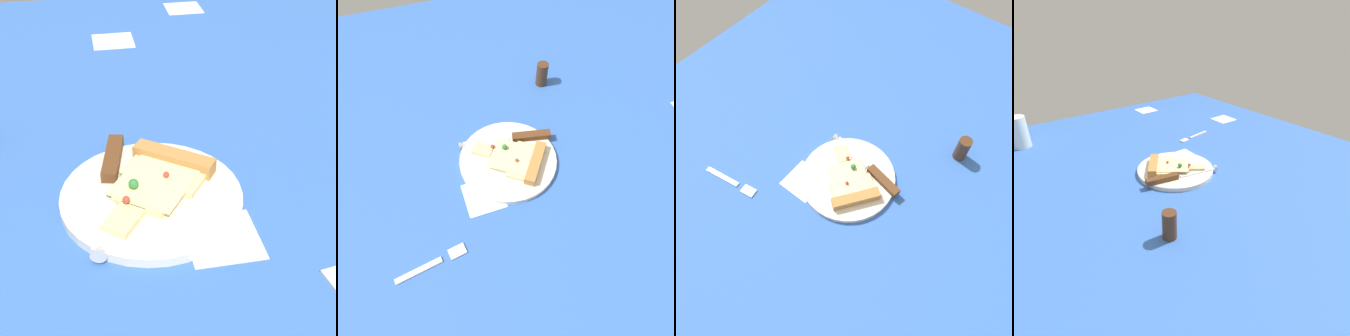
% 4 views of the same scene
% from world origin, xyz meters
% --- Properties ---
extents(ground_plane, '(1.58, 1.58, 0.03)m').
position_xyz_m(ground_plane, '(0.00, -0.00, -0.01)').
color(ground_plane, '#3360B7').
rests_on(ground_plane, ground).
extents(plate, '(0.24, 0.24, 0.01)m').
position_xyz_m(plate, '(-0.09, -0.04, 0.01)').
color(plate, silver).
rests_on(plate, ground_plane).
extents(pizza_slice, '(0.19, 0.17, 0.03)m').
position_xyz_m(pizza_slice, '(-0.07, -0.06, 0.02)').
color(pizza_slice, beige).
rests_on(pizza_slice, plate).
extents(knife, '(0.24, 0.07, 0.02)m').
position_xyz_m(knife, '(-0.06, 0.01, 0.02)').
color(knife, silver).
rests_on(knife, plate).
extents(drinking_glass, '(0.07, 0.07, 0.12)m').
position_xyz_m(drinking_glass, '(0.26, -0.56, 0.06)').
color(drinking_glass, silver).
rests_on(drinking_glass, ground_plane).
extents(pepper_shaker, '(0.03, 0.03, 0.07)m').
position_xyz_m(pepper_shaker, '(0.10, 0.20, 0.04)').
color(pepper_shaker, '#4C2D19').
rests_on(pepper_shaker, ground_plane).
extents(fork, '(0.15, 0.04, 0.01)m').
position_xyz_m(fork, '(-0.32, -0.24, 0.00)').
color(fork, silver).
rests_on(fork, ground_plane).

